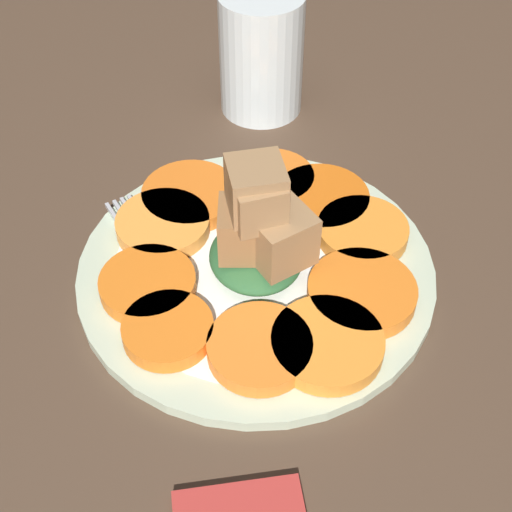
# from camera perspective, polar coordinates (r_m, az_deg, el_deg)

# --- Properties ---
(table_slab) EXTENTS (1.20, 1.20, 0.02)m
(table_slab) POSITION_cam_1_polar(r_m,az_deg,el_deg) (0.57, 0.00, -2.15)
(table_slab) COLOR #4C3828
(table_slab) RESTS_ON ground
(plate) EXTENTS (0.28, 0.28, 0.01)m
(plate) POSITION_cam_1_polar(r_m,az_deg,el_deg) (0.56, 0.00, -1.12)
(plate) COLOR beige
(plate) RESTS_ON table_slab
(carrot_slice_0) EXTENTS (0.07, 0.07, 0.01)m
(carrot_slice_0) POSITION_cam_1_polar(r_m,az_deg,el_deg) (0.58, 8.52, 1.98)
(carrot_slice_0) COLOR orange
(carrot_slice_0) RESTS_ON plate
(carrot_slice_1) EXTENTS (0.08, 0.08, 0.01)m
(carrot_slice_1) POSITION_cam_1_polar(r_m,az_deg,el_deg) (0.60, 5.25, 4.51)
(carrot_slice_1) COLOR orange
(carrot_slice_1) RESTS_ON plate
(carrot_slice_2) EXTENTS (0.07, 0.07, 0.01)m
(carrot_slice_2) POSITION_cam_1_polar(r_m,az_deg,el_deg) (0.62, 1.31, 6.10)
(carrot_slice_2) COLOR orange
(carrot_slice_2) RESTS_ON plate
(carrot_slice_3) EXTENTS (0.08, 0.08, 0.01)m
(carrot_slice_3) POSITION_cam_1_polar(r_m,az_deg,el_deg) (0.60, -5.30, 4.82)
(carrot_slice_3) COLOR orange
(carrot_slice_3) RESTS_ON plate
(carrot_slice_4) EXTENTS (0.08, 0.08, 0.01)m
(carrot_slice_4) POSITION_cam_1_polar(r_m,az_deg,el_deg) (0.58, -7.46, 2.51)
(carrot_slice_4) COLOR #F99539
(carrot_slice_4) RESTS_ON plate
(carrot_slice_5) EXTENTS (0.07, 0.07, 0.01)m
(carrot_slice_5) POSITION_cam_1_polar(r_m,az_deg,el_deg) (0.54, -8.66, -2.24)
(carrot_slice_5) COLOR orange
(carrot_slice_5) RESTS_ON plate
(carrot_slice_6) EXTENTS (0.07, 0.07, 0.01)m
(carrot_slice_6) POSITION_cam_1_polar(r_m,az_deg,el_deg) (0.51, -7.06, -5.89)
(carrot_slice_6) COLOR orange
(carrot_slice_6) RESTS_ON plate
(carrot_slice_7) EXTENTS (0.07, 0.07, 0.01)m
(carrot_slice_7) POSITION_cam_1_polar(r_m,az_deg,el_deg) (0.49, 0.30, -7.35)
(carrot_slice_7) COLOR orange
(carrot_slice_7) RESTS_ON plate
(carrot_slice_8) EXTENTS (0.08, 0.08, 0.01)m
(carrot_slice_8) POSITION_cam_1_polar(r_m,az_deg,el_deg) (0.50, 5.73, -7.01)
(carrot_slice_8) COLOR orange
(carrot_slice_8) RESTS_ON plate
(carrot_slice_9) EXTENTS (0.08, 0.08, 0.01)m
(carrot_slice_9) POSITION_cam_1_polar(r_m,az_deg,el_deg) (0.53, 8.47, -2.90)
(carrot_slice_9) COLOR orange
(carrot_slice_9) RESTS_ON plate
(center_pile) EXTENTS (0.08, 0.08, 0.10)m
(center_pile) POSITION_cam_1_polar(r_m,az_deg,el_deg) (0.52, 0.16, 2.15)
(center_pile) COLOR #2D6033
(center_pile) RESTS_ON plate
(fork) EXTENTS (0.17, 0.08, 0.00)m
(fork) POSITION_cam_1_polar(r_m,az_deg,el_deg) (0.56, -7.84, -0.41)
(fork) COLOR #B2B2B7
(fork) RESTS_ON plate
(water_glass) EXTENTS (0.08, 0.08, 0.12)m
(water_glass) POSITION_cam_1_polar(r_m,az_deg,el_deg) (0.70, 0.44, 15.89)
(water_glass) COLOR silver
(water_glass) RESTS_ON table_slab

